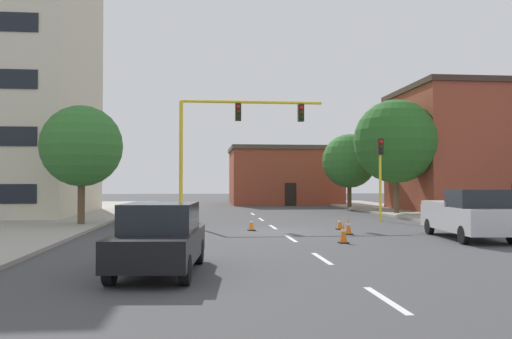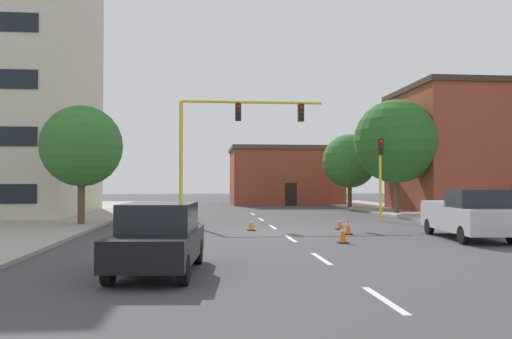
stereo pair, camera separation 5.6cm
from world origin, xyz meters
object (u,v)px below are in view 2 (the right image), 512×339
at_px(sedan_black_near_left, 159,237).
at_px(traffic_cone_roadside_a, 340,223).
at_px(traffic_signal_gantry, 201,183).
at_px(tree_left_near, 82,146).
at_px(tree_right_far, 350,161).
at_px(traffic_cone_roadside_d, 343,233).
at_px(pickup_truck_silver, 468,215).
at_px(traffic_cone_roadside_b, 348,227).
at_px(tree_right_mid, 396,141).
at_px(traffic_cone_roadside_c, 251,224).
at_px(traffic_light_pole_right, 380,160).

height_order(sedan_black_near_left, traffic_cone_roadside_a, sedan_black_near_left).
relative_size(traffic_signal_gantry, sedan_black_near_left, 1.89).
bearing_deg(tree_left_near, tree_right_far, 41.33).
xyz_separation_m(tree_right_far, traffic_cone_roadside_d, (-7.26, -24.86, -3.72)).
bearing_deg(pickup_truck_silver, traffic_cone_roadside_d, -170.56).
height_order(sedan_black_near_left, traffic_cone_roadside_b, sedan_black_near_left).
bearing_deg(traffic_signal_gantry, tree_right_mid, 25.22).
bearing_deg(traffic_cone_roadside_c, traffic_signal_gantry, 117.26).
relative_size(pickup_truck_silver, sedan_black_near_left, 1.20).
relative_size(traffic_signal_gantry, tree_left_near, 1.42).
relative_size(traffic_light_pole_right, tree_right_mid, 0.60).
bearing_deg(tree_left_near, traffic_cone_roadside_a, -12.78).
height_order(traffic_signal_gantry, sedan_black_near_left, traffic_signal_gantry).
relative_size(tree_right_far, pickup_truck_silver, 1.15).
bearing_deg(traffic_light_pole_right, tree_left_near, -173.04).
height_order(tree_right_mid, traffic_cone_roadside_a, tree_right_mid).
height_order(pickup_truck_silver, sedan_black_near_left, pickup_truck_silver).
height_order(tree_left_near, traffic_cone_roadside_b, tree_left_near).
bearing_deg(pickup_truck_silver, sedan_black_near_left, -149.77).
bearing_deg(tree_right_far, traffic_cone_roadside_a, -107.08).
bearing_deg(tree_right_mid, traffic_cone_roadside_c, -135.47).
bearing_deg(tree_left_near, traffic_signal_gantry, 14.79).
height_order(tree_left_near, pickup_truck_silver, tree_left_near).
xyz_separation_m(tree_left_near, pickup_truck_silver, (16.71, -7.57, -3.13)).
relative_size(tree_left_near, traffic_cone_roadside_b, 9.28).
bearing_deg(tree_right_mid, tree_right_far, 96.53).
distance_m(tree_left_near, pickup_truck_silver, 18.61).
bearing_deg(traffic_light_pole_right, traffic_cone_roadside_d, -115.69).
xyz_separation_m(pickup_truck_silver, sedan_black_near_left, (-11.58, -6.75, -0.09)).
bearing_deg(tree_left_near, tree_right_mid, 22.14).
distance_m(traffic_cone_roadside_a, traffic_cone_roadside_c, 4.27).
bearing_deg(tree_right_mid, traffic_light_pole_right, -118.12).
bearing_deg(tree_left_near, sedan_black_near_left, -70.30).
xyz_separation_m(tree_right_far, sedan_black_near_left, (-13.52, -30.72, -3.19)).
bearing_deg(sedan_black_near_left, pickup_truck_silver, 30.23).
relative_size(traffic_light_pole_right, traffic_cone_roadside_d, 6.51).
bearing_deg(sedan_black_near_left, tree_left_near, 109.70).
distance_m(traffic_signal_gantry, sedan_black_near_left, 16.01).
bearing_deg(tree_right_far, pickup_truck_silver, -94.63).
height_order(traffic_signal_gantry, traffic_cone_roadside_d, traffic_signal_gantry).
bearing_deg(traffic_cone_roadside_b, tree_right_far, 74.07).
height_order(tree_right_mid, tree_left_near, tree_right_mid).
height_order(pickup_truck_silver, traffic_cone_roadside_a, pickup_truck_silver).
distance_m(pickup_truck_silver, traffic_cone_roadside_b, 4.87).
distance_m(traffic_signal_gantry, tree_left_near, 6.57).
bearing_deg(traffic_signal_gantry, traffic_cone_roadside_c, -62.74).
height_order(pickup_truck_silver, traffic_cone_roadside_d, pickup_truck_silver).
height_order(sedan_black_near_left, traffic_cone_roadside_c, sedan_black_near_left).
relative_size(tree_left_near, pickup_truck_silver, 1.11).
distance_m(pickup_truck_silver, traffic_cone_roadside_a, 6.19).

